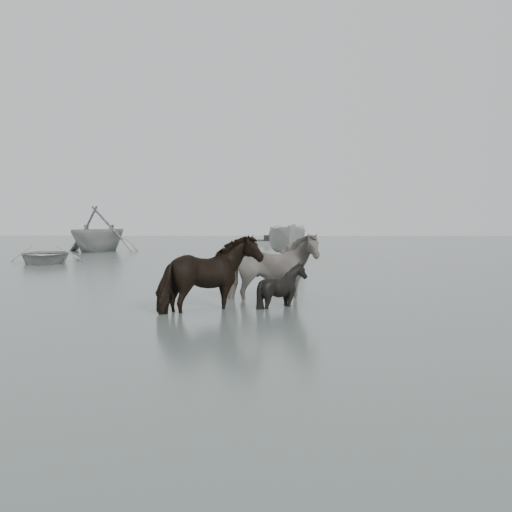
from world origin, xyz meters
The scene contains 8 objects.
ground centered at (0.00, 0.00, 0.00)m, with size 140.00×140.00×0.00m, color #4C5A55.
pony_pinto centered at (-0.89, 3.05, 0.87)m, with size 0.94×2.06×1.74m, color black.
pony_dark centered at (-1.97, 1.27, 0.86)m, with size 1.70×1.45×1.71m, color black.
pony_black centered at (-0.64, 2.00, 0.58)m, with size 0.93×1.04×1.15m, color black.
rowboat_lead centered at (-10.36, 15.37, 0.42)m, with size 2.92×4.09×0.85m, color #AFAEAA.
rowboat_trail centered at (-10.97, 25.61, 1.36)m, with size 4.47×5.18×2.73m, color #959795.
boat_small centered at (-0.31, 18.81, 0.86)m, with size 1.68×4.46×1.72m, color #A2A39E.
skiff_mid centered at (-1.63, 36.80, 0.38)m, with size 4.97×1.60×0.75m, color #A5A7A5, non-canonical shape.
Camera 1 is at (-0.72, -10.68, 1.67)m, focal length 45.00 mm.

